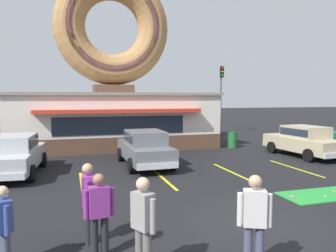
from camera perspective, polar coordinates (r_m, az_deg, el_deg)
The scene contains 19 objects.
ground_plane at distance 8.66m, azimuth 14.78°, elevation -16.03°, with size 160.00×160.00×0.00m, color black.
donut_shop_building at distance 20.99m, azimuth -9.51°, elevation 6.72°, with size 12.30×6.75×10.96m.
mini_donut_near_left at distance 12.08m, azimuth 26.89°, elevation -10.11°, with size 0.13×0.13×0.04m, color #A5724C.
mini_donut_far_left at distance 10.96m, azimuth 20.81°, elevation -11.41°, with size 0.13×0.13×0.04m, color #D8667F.
golf_ball at distance 11.41m, azimuth 25.68°, elevation -10.92°, with size 0.04×0.04×0.04m, color white.
car_champagne at distance 18.53m, azimuth 22.56°, elevation -2.24°, with size 2.18×4.65×1.60m.
car_grey at distance 14.81m, azimuth -4.06°, elevation -3.60°, with size 2.02×4.58×1.60m.
car_silver at distance 14.40m, azimuth -25.29°, elevation -4.32°, with size 2.23×4.68×1.60m.
pedestrian_blue_sweater_man at distance 6.62m, azimuth -26.70°, elevation -15.21°, with size 0.37×0.56×1.56m.
pedestrian_hooded_kid at distance 6.60m, azimuth -11.90°, elevation -14.34°, with size 0.59×0.28×1.65m.
pedestrian_leather_jacket_man at distance 5.79m, azimuth -4.37°, elevation -16.34°, with size 0.39×0.54×1.75m.
pedestrian_clipboard_woman at distance 6.07m, azimuth 14.80°, elevation -15.40°, with size 0.55×0.37×1.76m.
pedestrian_beanie_man at distance 7.26m, azimuth -13.74°, elevation -12.22°, with size 0.27×0.59×1.71m.
trash_bin at distance 20.52m, azimuth 11.15°, elevation -2.33°, with size 0.57×0.57×0.97m.
traffic_light_pole at distance 28.58m, azimuth 9.24°, elevation 6.19°, with size 0.28×0.47×5.80m.
parking_stripe_left at distance 12.26m, azimuth -14.74°, elevation -9.72°, with size 0.12×3.60×0.01m, color yellow.
parking_stripe_mid_left at distance 12.71m, azimuth -0.93°, elevation -9.03°, with size 0.12×3.60×0.01m, color yellow.
parking_stripe_centre at distance 13.81m, azimuth 11.25°, elevation -7.99°, with size 0.12×3.60×0.01m, color yellow.
parking_stripe_mid_right at distance 15.43m, azimuth 21.20°, elevation -6.86°, with size 0.12×3.60×0.01m, color yellow.
Camera 1 is at (-4.29, -6.86, 3.08)m, focal length 35.00 mm.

